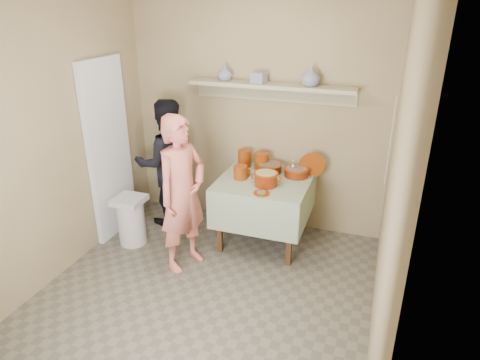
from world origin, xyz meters
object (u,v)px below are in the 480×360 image
at_px(person_cook, 182,194).
at_px(cazuela_rice, 266,178).
at_px(person_helper, 167,163).
at_px(trash_bin, 131,220).
at_px(serving_table, 265,189).

height_order(person_cook, cazuela_rice, person_cook).
relative_size(person_helper, trash_bin, 2.73).
bearing_deg(person_helper, person_cook, 89.84).
height_order(person_helper, trash_bin, person_helper).
distance_m(person_cook, person_helper, 0.98).
relative_size(person_helper, serving_table, 1.57).
distance_m(person_cook, serving_table, 0.96).
relative_size(person_helper, cazuela_rice, 4.63).
bearing_deg(cazuela_rice, serving_table, 109.28).
height_order(person_helper, serving_table, person_helper).
bearing_deg(person_cook, serving_table, -21.29).
bearing_deg(serving_table, person_cook, -131.69).
relative_size(cazuela_rice, trash_bin, 0.59).
distance_m(serving_table, cazuela_rice, 0.26).
distance_m(cazuela_rice, trash_bin, 1.59).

